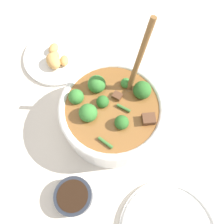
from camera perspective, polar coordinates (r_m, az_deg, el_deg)
name	(u,v)px	position (r m, az deg, el deg)	size (l,w,h in m)	color
ground_plane	(112,122)	(0.59, 0.00, -2.57)	(4.00, 4.00, 0.00)	silver
stew_bowl	(112,113)	(0.53, -0.01, -0.17)	(0.25, 0.25, 0.28)	white
condiment_bowl	(74,196)	(0.54, -10.01, -20.81)	(0.08, 0.08, 0.04)	#232833
food_plate	(58,56)	(0.70, -13.87, 13.90)	(0.21, 0.21, 0.05)	white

